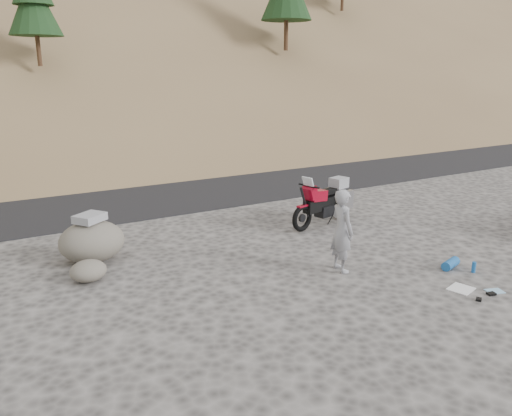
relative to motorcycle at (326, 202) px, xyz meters
The scene contains 12 objects.
ground 3.15m from the motorcycle, 116.23° to the right, with size 140.00×140.00×0.00m, color #3E3C39.
road 6.41m from the motorcycle, 102.34° to the left, with size 120.00×7.00×0.05m, color black.
motorcycle is the anchor object (origin of this frame).
man 3.34m from the motorcycle, 121.98° to the right, with size 0.64×0.42×1.74m, color gray.
boulder 6.12m from the motorcycle, behind, with size 1.76×1.65×1.09m.
small_rock 6.49m from the motorcycle, behind, with size 0.80×0.74×0.43m.
gear_white_cloth 4.74m from the motorcycle, 94.13° to the right, with size 0.45×0.40×0.02m, color white.
gear_blue_mat 3.92m from the motorcycle, 84.92° to the right, with size 0.20×0.20×0.50m, color #19559B.
gear_bottle 4.33m from the motorcycle, 82.31° to the right, with size 0.08×0.08×0.23m, color #19559B.
gear_glove_a 5.17m from the motorcycle, 90.68° to the right, with size 0.15×0.11×0.04m, color black.
gear_glove_b 5.23m from the motorcycle, 95.17° to the right, with size 0.13×0.09×0.04m, color black.
gear_blue_cloth 5.12m from the motorcycle, 88.56° to the right, with size 0.31×0.23×0.01m, color #8EBCDB.
Camera 1 is at (-6.76, -7.58, 4.05)m, focal length 35.00 mm.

